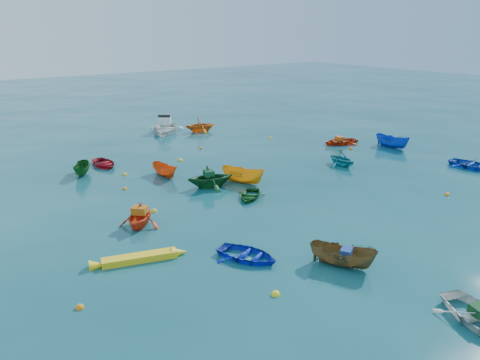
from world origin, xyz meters
TOP-DOWN VIEW (x-y plane):
  - ground at (0.00, 0.00)m, footprint 160.00×160.00m
  - dinghy_blue_sw at (-5.45, -3.14)m, footprint 2.98×3.39m
  - sampan_brown_mid at (-2.56, -5.99)m, footprint 2.36×3.02m
  - dinghy_blue_se at (15.82, -1.52)m, footprint 2.55×3.41m
  - dinghy_orange_w at (-7.77, 2.92)m, footprint 3.28×3.29m
  - sampan_yellow_mid at (0.54, 5.43)m, footprint 2.34×3.28m
  - dinghy_green_e at (-0.80, 2.92)m, footprint 2.89×2.83m
  - dinghy_cyan_se at (8.74, 4.48)m, footprint 2.09×2.40m
  - sampan_orange_n at (-2.92, 9.64)m, footprint 1.19×2.65m
  - dinghy_green_n at (-1.63, 5.93)m, footprint 3.45×3.19m
  - dinghy_red_ne at (13.52, 9.00)m, footprint 3.57×2.93m
  - sampan_blue_far at (16.17, 5.66)m, footprint 1.46×3.15m
  - dinghy_red_far at (-5.43, 14.44)m, footprint 2.11×2.89m
  - dinghy_orange_far at (6.25, 20.24)m, footprint 3.43×3.14m
  - sampan_green_far at (-7.38, 13.21)m, footprint 2.00×2.63m
  - kayak_yellow at (-9.35, -0.56)m, footprint 3.92×1.63m
  - motorboat_white at (3.37, 22.03)m, footprint 5.44×5.78m
  - tarp_blue_a at (-2.48, -6.12)m, footprint 0.72×0.67m
  - tarp_orange_a at (-7.74, 2.95)m, footprint 0.93×0.93m
  - tarp_green_b at (-1.73, 5.96)m, footprint 0.76×0.88m
  - tarp_orange_b at (13.42, 9.02)m, footprint 0.69×0.81m
  - buoy_or_a at (-12.62, -2.62)m, footprint 0.32×0.32m
  - buoy_ye_a at (-6.30, -6.08)m, footprint 0.35×0.35m
  - buoy_or_b at (9.15, -3.66)m, footprint 0.31×0.31m
  - buoy_ye_b at (-6.37, 4.25)m, footprint 0.35×0.35m
  - buoy_or_c at (-6.22, 8.70)m, footprint 0.29×0.29m
  - buoy_ye_c at (-0.25, 12.39)m, footprint 0.39×0.39m
  - buoy_or_d at (12.90, 7.24)m, footprint 0.33×0.33m
  - buoy_ye_d at (-5.08, 11.49)m, footprint 0.36×0.36m
  - buoy_or_e at (2.86, 14.54)m, footprint 0.29×0.29m
  - buoy_ye_e at (9.89, 14.04)m, footprint 0.31×0.31m

SIDE VIEW (x-z plane):
  - ground at x=0.00m, z-range 0.00..0.00m
  - dinghy_blue_sw at x=-5.45m, z-range -0.29..0.29m
  - sampan_brown_mid at x=-2.56m, z-range -0.55..0.55m
  - dinghy_blue_se at x=15.82m, z-range -0.34..0.34m
  - dinghy_orange_w at x=-7.77m, z-range -0.66..0.66m
  - sampan_yellow_mid at x=0.54m, z-range -0.60..0.60m
  - dinghy_green_e at x=-0.80m, z-range -0.25..0.25m
  - dinghy_cyan_se at x=8.74m, z-range -0.62..0.62m
  - sampan_orange_n at x=-2.92m, z-range -0.50..0.50m
  - dinghy_green_n at x=-1.63m, z-range -0.75..0.75m
  - dinghy_red_ne at x=13.52m, z-range -0.32..0.32m
  - sampan_blue_far at x=16.17m, z-range -0.59..0.59m
  - dinghy_red_far at x=-5.43m, z-range -0.29..0.29m
  - dinghy_orange_far at x=6.25m, z-range -0.76..0.76m
  - sampan_green_far at x=-7.38m, z-range -0.48..0.48m
  - kayak_yellow at x=-9.35m, z-range -0.20..0.20m
  - motorboat_white at x=3.37m, z-range -0.79..0.79m
  - buoy_or_a at x=-12.62m, z-range -0.16..0.16m
  - buoy_ye_a at x=-6.30m, z-range -0.18..0.18m
  - buoy_or_b at x=9.15m, z-range -0.16..0.16m
  - buoy_ye_b at x=-6.37m, z-range -0.18..0.18m
  - buoy_or_c at x=-6.22m, z-range -0.14..0.14m
  - buoy_ye_c at x=-0.25m, z-range -0.19..0.19m
  - buoy_or_d at x=12.90m, z-range -0.17..0.17m
  - buoy_ye_d at x=-5.08m, z-range -0.18..0.18m
  - buoy_or_e at x=2.86m, z-range -0.15..0.15m
  - buoy_ye_e at x=9.89m, z-range -0.15..0.15m
  - tarp_orange_b at x=13.42m, z-range 0.32..0.66m
  - tarp_blue_a at x=-2.48m, z-range 0.55..0.84m
  - tarp_orange_a at x=-7.74m, z-range 0.66..1.02m
  - tarp_green_b at x=-1.73m, z-range 0.75..1.12m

